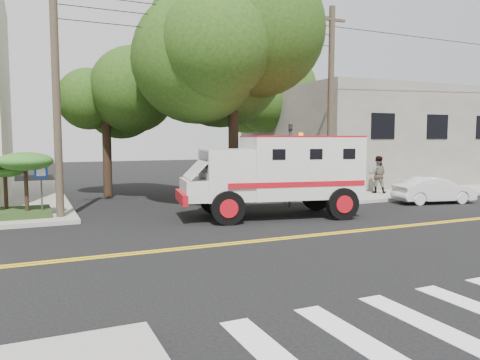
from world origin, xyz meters
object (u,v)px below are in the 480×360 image
armored_truck (279,171)px  pedestrian_b (378,174)px  pedestrian_a (316,180)px  parked_sedan (434,190)px

armored_truck → pedestrian_b: armored_truck is taller
pedestrian_a → parked_sedan: bearing=134.0°
pedestrian_a → armored_truck: bearing=16.9°
parked_sedan → pedestrian_b: bearing=19.4°
parked_sedan → pedestrian_b: 3.35m
parked_sedan → armored_truck: bearing=103.2°
armored_truck → pedestrian_a: armored_truck is taller
pedestrian_a → pedestrian_b: pedestrian_b is taller
armored_truck → pedestrian_a: size_ratio=3.95×
parked_sedan → pedestrian_a: bearing=75.7°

